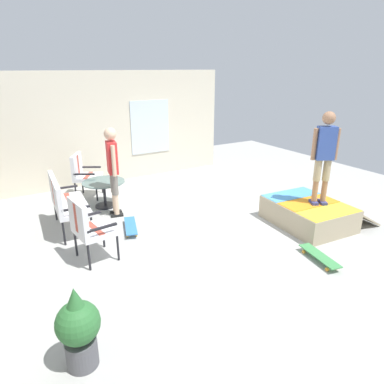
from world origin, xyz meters
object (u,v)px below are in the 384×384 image
at_px(person_watching, 113,165).
at_px(skateboard_spare, 320,256).
at_px(person_skater, 325,152).
at_px(potted_plant, 79,327).
at_px(patio_bench, 64,199).
at_px(patio_table, 104,189).
at_px(skate_ramp, 309,213).
at_px(patio_chair_near_house, 83,172).
at_px(patio_chair_by_wall, 87,225).
at_px(skateboard_by_bench, 131,226).

relative_size(person_watching, skateboard_spare, 2.18).
bearing_deg(person_skater, potted_plant, 102.55).
height_order(person_watching, skateboard_spare, person_watching).
relative_size(person_watching, person_skater, 1.05).
distance_m(patio_bench, patio_table, 1.28).
distance_m(skate_ramp, patio_chair_near_house, 5.00).
relative_size(skate_ramp, patio_chair_near_house, 1.84).
bearing_deg(patio_chair_by_wall, patio_chair_near_house, -13.39).
height_order(patio_bench, skateboard_by_bench, patio_bench).
relative_size(person_skater, skateboard_spare, 2.07).
distance_m(patio_chair_near_house, skateboard_by_bench, 2.30).
height_order(patio_chair_near_house, skateboard_spare, patio_chair_near_house).
height_order(person_skater, potted_plant, person_skater).
bearing_deg(skateboard_by_bench, potted_plant, 149.40).
bearing_deg(patio_table, person_skater, -133.91).
bearing_deg(patio_chair_near_house, person_skater, -138.88).
bearing_deg(potted_plant, patio_chair_near_house, -15.26).
bearing_deg(patio_bench, person_skater, -118.48).
distance_m(patio_chair_by_wall, skateboard_by_bench, 1.28).
height_order(patio_table, potted_plant, potted_plant).
relative_size(skate_ramp, skateboard_by_bench, 2.28).
relative_size(person_watching, skateboard_by_bench, 2.18).
height_order(patio_chair_by_wall, skateboard_by_bench, patio_chair_by_wall).
bearing_deg(skateboard_by_bench, patio_chair_by_wall, 125.99).
bearing_deg(patio_chair_near_house, skateboard_by_bench, -173.65).
height_order(skate_ramp, patio_table, patio_table).
bearing_deg(patio_bench, patio_chair_by_wall, -176.83).
relative_size(patio_chair_near_house, patio_table, 1.13).
relative_size(skateboard_spare, potted_plant, 0.90).
relative_size(patio_bench, person_skater, 0.76).
height_order(skate_ramp, person_watching, person_watching).
distance_m(patio_chair_by_wall, person_watching, 1.85).
height_order(person_skater, skateboard_by_bench, person_skater).
bearing_deg(person_skater, skateboard_spare, 132.93).
relative_size(person_skater, potted_plant, 1.85).
xyz_separation_m(patio_table, potted_plant, (-4.08, 1.56, 0.06)).
height_order(patio_chair_by_wall, person_watching, person_watching).
bearing_deg(patio_chair_by_wall, patio_bench, 3.17).
height_order(person_watching, skateboard_by_bench, person_watching).
xyz_separation_m(patio_bench, patio_chair_by_wall, (-1.29, -0.07, -0.00)).
distance_m(skate_ramp, skateboard_spare, 1.41).
bearing_deg(skateboard_by_bench, skateboard_spare, -140.37).
bearing_deg(patio_bench, person_watching, -77.86).
relative_size(patio_table, person_watching, 0.50).
bearing_deg(skateboard_spare, skateboard_by_bench, 39.63).
distance_m(patio_bench, potted_plant, 3.34).
relative_size(patio_chair_near_house, skateboard_by_bench, 1.24).
xyz_separation_m(patio_bench, potted_plant, (-3.29, 0.58, -0.15)).
bearing_deg(person_watching, skate_ramp, -127.67).
xyz_separation_m(skateboard_spare, potted_plant, (-0.12, 3.71, 0.38)).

